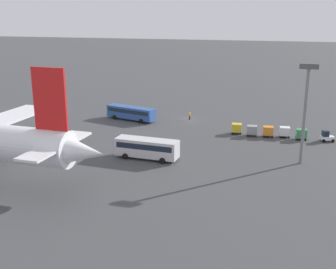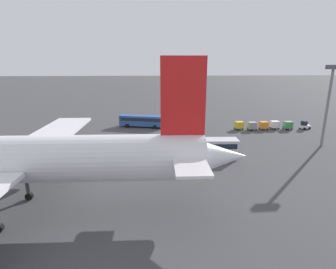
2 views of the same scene
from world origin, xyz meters
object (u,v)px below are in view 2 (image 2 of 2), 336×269
Objects in this scene: baggage_tug at (305,125)px; cargo_cart_yellow at (239,125)px; cargo_cart_grey at (252,126)px; cargo_cart_white at (275,124)px; cargo_cart_orange at (264,125)px; shuttle_bus_near at (142,120)px; cargo_cart_green at (288,125)px; worker_person at (188,120)px; shuttle_bus_far at (208,146)px.

baggage_tug is 16.84m from cargo_cart_yellow.
cargo_cart_grey is at bearing -14.87° from baggage_tug.
cargo_cart_orange is at bearing 9.71° from cargo_cart_white.
shuttle_bus_near reaches higher than cargo_cart_green.
cargo_cart_white is at bearing 157.79° from worker_person.
cargo_cart_white is (-20.95, 8.56, 0.32)m from worker_person.
cargo_cart_orange is at bearing 175.87° from cargo_cart_yellow.
cargo_cart_orange is (-30.40, 4.91, -0.64)m from shuttle_bus_near.
cargo_cart_white is 1.00× the size of cargo_cart_yellow.
cargo_cart_white is at bearing -135.01° from shuttle_bus_far.
cargo_cart_grey is (-15.17, -18.56, -0.79)m from shuttle_bus_far.
worker_person is 0.81× the size of cargo_cart_green.
cargo_cart_green is at bearing 178.49° from cargo_cart_orange.
cargo_cart_yellow is (3.07, -0.70, 0.00)m from cargo_cart_grey.
cargo_cart_green is 1.00× the size of cargo_cart_orange.
baggage_tug is at bearing 178.66° from cargo_cart_yellow.
baggage_tug is 1.24× the size of cargo_cart_green.
cargo_cart_green is at bearing -13.46° from baggage_tug.
shuttle_bus_far is 6.09× the size of worker_person.
baggage_tug is 1.24× the size of cargo_cart_orange.
worker_person is 14.57m from cargo_cart_yellow.
shuttle_bus_far reaches higher than cargo_cart_grey.
shuttle_bus_near reaches higher than cargo_cart_orange.
cargo_cart_grey is at bearing 4.81° from cargo_cart_orange.
cargo_cart_white is at bearing -12.63° from cargo_cart_green.
cargo_cart_green is 3.15m from cargo_cart_white.
shuttle_bus_near is 24.67m from cargo_cart_yellow.
cargo_cart_green and cargo_cart_white have the same top height.
cargo_cart_grey is (-14.80, 9.34, 0.32)m from worker_person.
baggage_tug is at bearing -172.13° from shuttle_bus_near.
shuttle_bus_near is 5.60× the size of cargo_cart_orange.
cargo_cart_grey is at bearing 147.75° from worker_person.
shuttle_bus_near is 36.90m from cargo_cart_green.
cargo_cart_yellow reaches higher than worker_person.
cargo_cart_green is at bearing 177.18° from cargo_cart_yellow.
cargo_cart_white is 1.00× the size of cargo_cart_orange.
baggage_tug is 13.76m from cargo_cart_grey.
cargo_cart_white is 1.00× the size of cargo_cart_grey.
cargo_cart_grey and cargo_cart_yellow have the same top height.
shuttle_bus_near is at bearing -9.18° from cargo_cart_orange.
shuttle_bus_far is 3.97× the size of baggage_tug.
cargo_cart_grey is at bearing 167.13° from cargo_cart_yellow.
shuttle_bus_far is at bearing 57.86° from cargo_cart_yellow.
cargo_cart_green is at bearing -139.82° from shuttle_bus_far.
worker_person is (-12.52, -4.17, -0.96)m from shuttle_bus_near.
baggage_tug reaches higher than cargo_cart_yellow.
shuttle_bus_near is at bearing 18.42° from worker_person.
cargo_cart_yellow is at bearing -17.49° from baggage_tug.
worker_person is at bearing -26.93° from cargo_cart_orange.
cargo_cart_grey is at bearing -126.50° from shuttle_bus_far.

